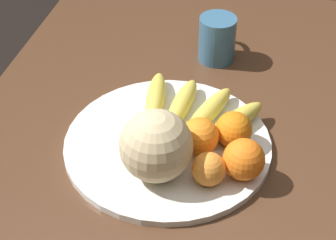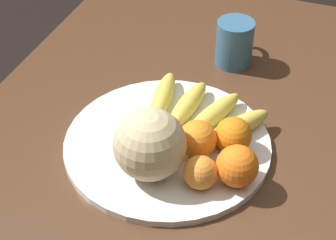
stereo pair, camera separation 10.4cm
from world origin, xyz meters
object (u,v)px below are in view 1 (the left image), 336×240
Objects in this scene: kitchen_table at (175,185)px; orange_front_left at (244,159)px; melon at (156,146)px; fruit_bowl at (168,142)px; orange_mid_center at (200,136)px; ceramic_mug at (217,38)px; produce_tag at (207,137)px; banana_bunch at (194,109)px; orange_front_right at (234,130)px; orange_back_left at (209,169)px.

orange_front_left is at bearing 66.98° from kitchen_table.
melon is 1.73× the size of orange_front_left.
fruit_bowl is 5.55× the size of orange_mid_center.
kitchen_table is at bearing 76.84° from fruit_bowl.
orange_front_left is at bearing 67.98° from fruit_bowl.
melon is (0.09, -0.00, 0.07)m from fruit_bowl.
orange_front_left is 0.60× the size of ceramic_mug.
melon is at bearing -56.47° from produce_tag.
melon reaches higher than banana_bunch.
ceramic_mug is (-0.41, 0.04, -0.03)m from melon.
fruit_bowl is 3.19× the size of ceramic_mug.
orange_front_right is at bearing -112.93° from banana_bunch.
produce_tag is at bearing 107.27° from fruit_bowl.
orange_back_left is at bearing -62.00° from orange_front_left.
orange_front_left reaches higher than kitchen_table.
melon is 0.50× the size of banana_bunch.
orange_mid_center is (0.01, 0.05, 0.15)m from kitchen_table.
produce_tag reaches higher than fruit_bowl.
melon reaches higher than orange_front_right.
orange_mid_center is at bearing 3.58° from ceramic_mug.
produce_tag reaches higher than kitchen_table.
produce_tag is (-0.08, -0.08, -0.04)m from orange_front_left.
ceramic_mug is (-0.32, 0.04, 0.05)m from fruit_bowl.
fruit_bowl is 5.28× the size of orange_front_left.
orange_front_right is (-0.02, 0.11, 0.15)m from kitchen_table.
orange_front_left is 0.84× the size of produce_tag.
banana_bunch is 3.70× the size of orange_front_right.
orange_front_right reaches higher than banana_bunch.
ceramic_mug is at bearing 173.98° from melon.
melon is at bearing -41.43° from orange_mid_center.
orange_mid_center is at bearing -150.53° from banana_bunch.
orange_back_left is (0.11, -0.03, -0.00)m from orange_front_right.
banana_bunch is 0.24m from ceramic_mug.
orange_mid_center reaches higher than orange_front_right.
orange_front_right is at bearing 60.99° from produce_tag.
orange_back_left is (0.09, 0.08, 0.15)m from kitchen_table.
melon reaches higher than ceramic_mug.
banana_bunch is (-0.08, 0.04, 0.03)m from fruit_bowl.
ceramic_mug reaches higher than orange_front_left.
orange_mid_center is (0.03, -0.06, 0.00)m from orange_front_right.
orange_back_left is 0.68× the size of produce_tag.
fruit_bowl is 0.11m from melon.
orange_back_left is at bearing -14.74° from orange_front_right.
orange_mid_center reaches higher than produce_tag.
kitchen_table is 10.81× the size of ceramic_mug.
produce_tag is at bearing 146.75° from melon.
kitchen_table is 10.37× the size of melon.
melon is at bearing -48.96° from orange_front_right.
orange_mid_center reaches higher than kitchen_table.
fruit_bowl is at bearing -81.82° from orange_front_right.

